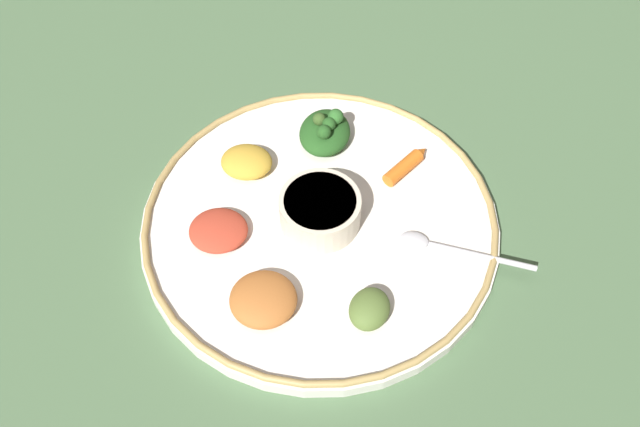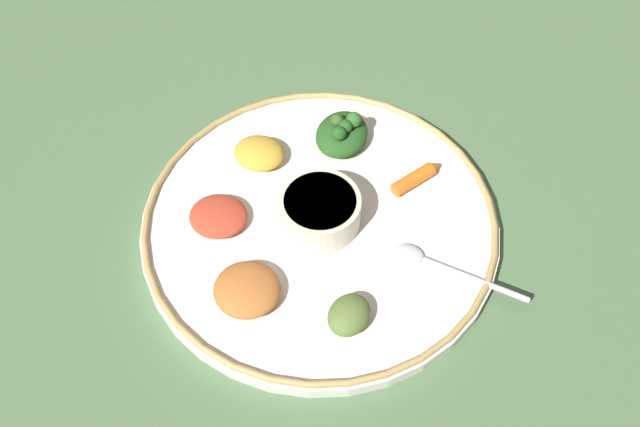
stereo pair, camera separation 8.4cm
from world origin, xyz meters
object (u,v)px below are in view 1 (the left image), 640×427
at_px(carrot_near_spoon, 406,165).
at_px(spoon, 445,247).
at_px(greens_pile, 325,131).
at_px(center_bowl, 320,210).

bearing_deg(carrot_near_spoon, spoon, 66.45).
bearing_deg(spoon, greens_pile, -91.07).
bearing_deg(spoon, carrot_near_spoon, -113.55).
distance_m(center_bowl, greens_pile, 0.13).
relative_size(spoon, greens_pile, 1.38).
bearing_deg(greens_pile, spoon, 88.93).
xyz_separation_m(center_bowl, spoon, (-0.08, 0.12, -0.02)).
height_order(greens_pile, carrot_near_spoon, greens_pile).
distance_m(spoon, carrot_near_spoon, 0.12).
xyz_separation_m(spoon, greens_pile, (-0.00, -0.21, 0.01)).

